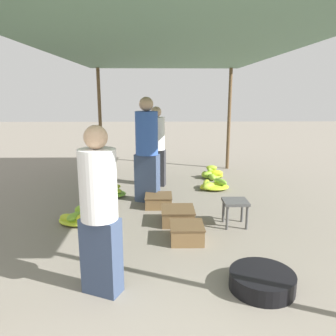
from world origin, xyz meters
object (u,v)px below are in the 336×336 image
object	(u,v)px
vendor_foreground	(99,210)
crate_mid	(178,216)
basin_black	(262,281)
shopper_walking_mid	(147,149)
crate_far	(187,233)
shopper_walking_far	(156,145)
stool	(235,205)
banana_pile_left_1	(113,191)
banana_pile_left_0	(79,218)
banana_pile_right_1	(212,174)
crate_near	(159,201)
banana_pile_right_0	(213,185)

from	to	relation	value
vendor_foreground	crate_mid	bearing A→B (deg)	64.52
basin_black	shopper_walking_mid	world-z (taller)	shopper_walking_mid
crate_far	shopper_walking_far	world-z (taller)	shopper_walking_far
stool	banana_pile_left_1	size ratio (longest dim) A/B	0.71
stool	banana_pile_left_0	world-z (taller)	stool
banana_pile_right_1	crate_far	size ratio (longest dim) A/B	1.29
basin_black	crate_near	world-z (taller)	crate_near
vendor_foreground	shopper_walking_far	xyz separation A→B (m)	(0.46, 3.67, 0.01)
basin_black	banana_pile_right_0	size ratio (longest dim) A/B	1.01
banana_pile_left_1	shopper_walking_far	bearing A→B (deg)	42.64
shopper_walking_mid	vendor_foreground	bearing A→B (deg)	-96.72
crate_near	shopper_walking_far	bearing A→B (deg)	92.19
vendor_foreground	banana_pile_left_1	bearing A→B (deg)	96.43
banana_pile_right_0	crate_mid	distance (m)	1.87
crate_mid	shopper_walking_mid	xyz separation A→B (m)	(-0.48, 1.01, 0.81)
vendor_foreground	banana_pile_right_0	bearing A→B (deg)	65.14
banana_pile_left_1	banana_pile_right_1	distance (m)	2.36
banana_pile_right_0	crate_far	distance (m)	2.40
crate_mid	shopper_walking_mid	distance (m)	1.38
banana_pile_left_1	crate_far	size ratio (longest dim) A/B	1.25
banana_pile_left_0	basin_black	bearing A→B (deg)	-38.18
crate_mid	crate_far	xyz separation A→B (m)	(0.08, -0.60, 0.00)
vendor_foreground	shopper_walking_mid	size ratio (longest dim) A/B	0.88
vendor_foreground	banana_pile_right_1	bearing A→B (deg)	68.28
banana_pile_right_0	stool	bearing A→B (deg)	-89.04
banana_pile_left_0	crate_near	bearing A→B (deg)	31.03
stool	basin_black	distance (m)	1.56
banana_pile_left_0	banana_pile_right_0	bearing A→B (deg)	37.28
banana_pile_left_1	shopper_walking_mid	distance (m)	1.08
stool	shopper_walking_mid	size ratio (longest dim) A/B	0.21
vendor_foreground	shopper_walking_far	size ratio (longest dim) A/B	0.99
shopper_walking_mid	shopper_walking_far	xyz separation A→B (m)	(0.14, 1.00, -0.10)
banana_pile_right_0	shopper_walking_mid	distance (m)	1.66
stool	banana_pile_right_1	size ratio (longest dim) A/B	0.68
banana_pile_right_0	crate_far	size ratio (longest dim) A/B	1.46
vendor_foreground	banana_pile_left_0	xyz separation A→B (m)	(-0.64, 1.70, -0.74)
crate_near	shopper_walking_far	size ratio (longest dim) A/B	0.28
basin_black	banana_pile_left_0	size ratio (longest dim) A/B	1.05
basin_black	banana_pile_right_0	bearing A→B (deg)	89.18
shopper_walking_mid	basin_black	bearing A→B (deg)	-65.78
vendor_foreground	basin_black	distance (m)	1.68
crate_far	banana_pile_right_0	bearing A→B (deg)	73.42
stool	crate_near	size ratio (longest dim) A/B	0.84
banana_pile_right_0	banana_pile_left_1	bearing A→B (deg)	-167.39
banana_pile_right_0	banana_pile_right_1	size ratio (longest dim) A/B	1.13
stool	crate_far	distance (m)	0.89
banana_pile_right_0	vendor_foreground	bearing A→B (deg)	-114.86
crate_mid	crate_far	world-z (taller)	crate_far
banana_pile_right_0	banana_pile_right_1	world-z (taller)	banana_pile_right_1
crate_far	shopper_walking_far	distance (m)	2.74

